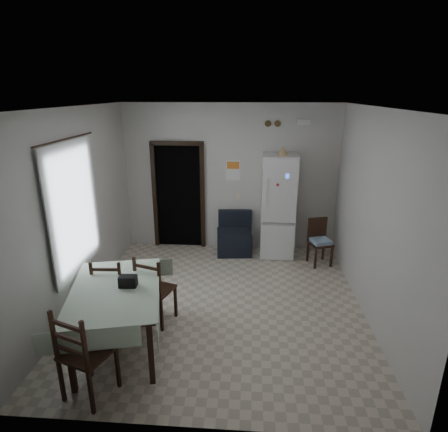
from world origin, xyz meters
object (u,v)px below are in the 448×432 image
corner_chair (320,243)px  navy_seat (234,233)px  dining_table (118,318)px  fridge (278,206)px  dining_chair_far_left (112,290)px  dining_chair_far_right (156,288)px  dining_chair_near_head (87,351)px

corner_chair → navy_seat: bearing=148.1°
corner_chair → dining_table: bearing=-155.6°
fridge → dining_chair_far_left: (-2.40, -2.51, -0.49)m
fridge → dining_chair_far_right: bearing=-125.4°
dining_chair_far_right → corner_chair: bearing=-123.3°
dining_table → dining_chair_far_left: size_ratio=1.59×
navy_seat → dining_table: 3.31m
corner_chair → fridge: bearing=134.4°
fridge → dining_chair_far_left: fridge is taller
fridge → corner_chair: 1.04m
dining_table → dining_chair_far_left: bearing=102.6°
navy_seat → fridge: bearing=-5.6°
navy_seat → dining_chair_near_head: size_ratio=0.75×
navy_seat → dining_table: (-1.30, -3.05, 0.01)m
dining_chair_far_left → corner_chair: bearing=-149.3°
corner_chair → dining_table: 3.93m
fridge → corner_chair: fridge is taller
dining_table → dining_chair_near_head: size_ratio=1.47×
dining_chair_far_left → dining_chair_far_right: 0.60m
dining_chair_far_right → dining_chair_near_head: dining_chair_near_head is taller
dining_chair_far_left → dining_chair_near_head: (0.22, -1.32, 0.04)m
dining_table → dining_chair_far_right: bearing=48.0°
dining_table → dining_chair_far_left: (-0.26, 0.54, 0.09)m
corner_chair → dining_table: size_ratio=0.54×
dining_chair_far_right → dining_chair_near_head: (-0.38, -1.39, 0.03)m
navy_seat → dining_chair_near_head: (-1.35, -3.83, 0.13)m
dining_table → navy_seat: bearing=53.6°
dining_chair_near_head → dining_chair_far_left: bearing=-60.4°
corner_chair → dining_chair_far_right: dining_chair_far_right is taller
dining_chair_far_right → dining_chair_near_head: bearing=93.4°
dining_table → dining_chair_far_right: 0.70m
navy_seat → dining_chair_near_head: dining_chair_near_head is taller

